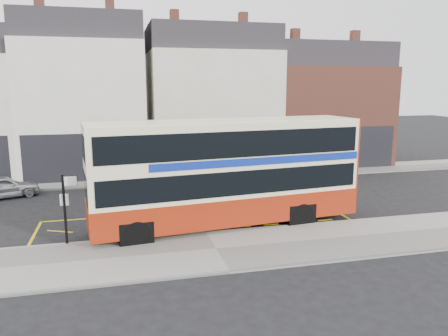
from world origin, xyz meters
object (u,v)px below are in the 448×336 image
object	(u,v)px
car_silver	(3,187)
street_tree_right	(230,130)
car_grey	(193,176)
bus_stop_post	(66,202)
double_decker_bus	(227,172)
car_white	(316,169)

from	to	relation	value
car_silver	street_tree_right	xyz separation A→B (m)	(14.05, 3.87, 2.46)
car_grey	street_tree_right	xyz separation A→B (m)	(3.35, 3.73, 2.40)
bus_stop_post	street_tree_right	size ratio (longest dim) A/B	0.60
double_decker_bus	street_tree_right	bearing A→B (deg)	68.20
bus_stop_post	car_white	size ratio (longest dim) A/B	0.62
bus_stop_post	street_tree_right	bearing A→B (deg)	52.21
car_white	street_tree_right	size ratio (longest dim) A/B	0.98
double_decker_bus	bus_stop_post	distance (m)	6.72
car_white	car_silver	bearing A→B (deg)	88.28
double_decker_bus	car_grey	xyz separation A→B (m)	(-0.16, 7.88, -1.79)
car_silver	car_white	size ratio (longest dim) A/B	0.83
car_white	street_tree_right	distance (m)	6.53
car_white	bus_stop_post	bearing A→B (deg)	118.62
car_silver	car_grey	world-z (taller)	car_grey
bus_stop_post	car_silver	bearing A→B (deg)	116.00
double_decker_bus	bus_stop_post	size ratio (longest dim) A/B	4.39
bus_stop_post	car_silver	xyz separation A→B (m)	(-4.25, 8.74, -1.19)
car_white	street_tree_right	bearing A→B (deg)	53.43
double_decker_bus	car_silver	xyz separation A→B (m)	(-10.86, 7.74, -1.85)
car_grey	car_white	xyz separation A→B (m)	(8.42, 0.41, -0.04)
car_grey	street_tree_right	size ratio (longest dim) A/B	0.92
car_silver	car_grey	bearing A→B (deg)	-109.13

